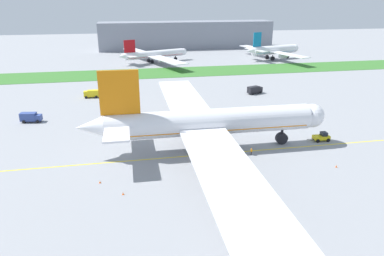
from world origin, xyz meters
name	(u,v)px	position (x,y,z in m)	size (l,w,h in m)	color
ground_plane	(193,158)	(0.00, 0.00, 0.00)	(600.00, 600.00, 0.00)	gray
apron_taxi_line	(192,156)	(0.00, 0.97, 0.00)	(280.00, 0.36, 0.01)	yellow
grass_median_strip	(154,73)	(0.00, 95.41, 0.05)	(320.00, 24.00, 0.10)	#38722D
airliner_foreground	(206,123)	(3.83, 3.98, 6.57)	(57.74, 91.10, 19.35)	white
pushback_tug	(322,137)	(33.22, 3.63, 1.02)	(5.78, 2.38, 2.25)	yellow
ground_crew_wingwalker_port	(251,151)	(13.17, -1.17, 1.06)	(0.26, 0.61, 1.74)	black
traffic_cone_near_nose	(336,166)	(28.61, -10.43, 0.28)	(0.36, 0.36, 0.58)	#F2590C
traffic_cone_port_wing	(100,182)	(-19.84, -7.91, 0.28)	(0.36, 0.36, 0.58)	#F2590C
traffic_cone_starboard_wing	(123,193)	(-15.52, -13.08, 0.28)	(0.36, 0.36, 0.58)	#F2590C
service_truck_baggage_loader	(91,93)	(-25.72, 56.30, 1.48)	(5.21, 2.37, 2.65)	yellow
service_truck_fuel_bowser	(31,117)	(-40.87, 32.38, 1.50)	(5.95, 3.04, 2.75)	#33478C
service_truck_catering_van	(255,90)	(33.12, 50.41, 1.52)	(6.19, 3.95, 2.77)	black
parked_airliner_far_centre	(154,55)	(2.57, 124.19, 4.37)	(38.99, 63.51, 12.88)	white
parked_airliner_far_right	(273,50)	(70.08, 121.40, 5.28)	(35.78, 54.89, 15.62)	white
terminal_building	(186,35)	(30.42, 178.53, 9.00)	(118.59, 20.00, 18.00)	gray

